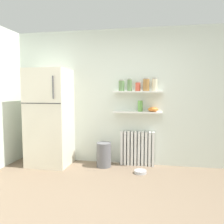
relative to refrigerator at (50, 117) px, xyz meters
The scene contains 15 objects.
ground_plane 2.06m from the refrigerator, 39.68° to the right, with size 7.04×7.04×0.00m, color #7A6651.
back_wall 1.51m from the refrigerator, 14.87° to the left, with size 7.04×0.10×2.60m, color silver.
refrigerator is the anchor object (origin of this frame).
radiator 1.79m from the refrigerator, ahead, with size 0.65×0.12×0.65m.
wall_shelf_lower 1.69m from the refrigerator, ahead, with size 0.91×0.22×0.03m, color white.
wall_shelf_upper 1.75m from the refrigerator, ahead, with size 0.91×0.22×0.03m, color white.
storage_jar_0 1.51m from the refrigerator, ahead, with size 0.11×0.11×0.21m.
storage_jar_1 1.65m from the refrigerator, ahead, with size 0.09×0.09×0.23m.
storage_jar_2 1.78m from the refrigerator, ahead, with size 0.09×0.09×0.17m.
storage_jar_3 1.94m from the refrigerator, ahead, with size 0.12×0.12×0.24m.
storage_jar_4 2.08m from the refrigerator, ahead, with size 0.09×0.09×0.24m.
vase 1.74m from the refrigerator, ahead, with size 0.09×0.09×0.20m, color #66A84C.
shelf_bowl 1.97m from the refrigerator, ahead, with size 0.19×0.19×0.09m, color orange.
trash_bin 1.26m from the refrigerator, ahead, with size 0.27×0.27×0.45m, color slate.
pet_food_bowl 1.98m from the refrigerator, ahead, with size 0.21×0.21×0.05m, color #B7B7BC.
Camera 1 is at (0.55, -2.38, 1.42)m, focal length 36.56 mm.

